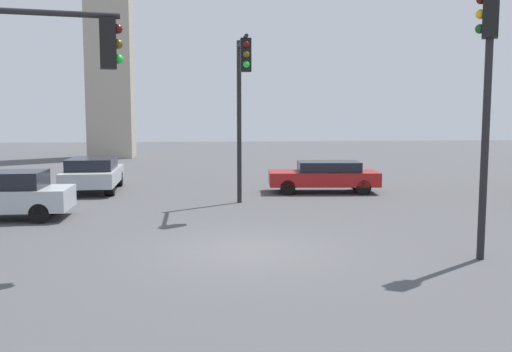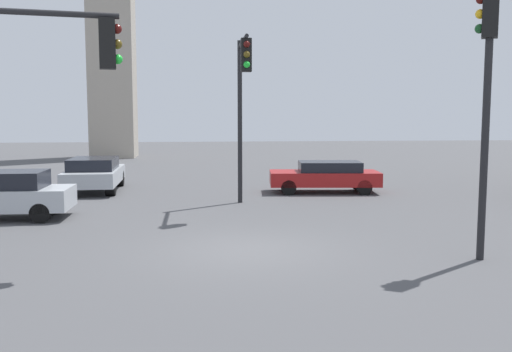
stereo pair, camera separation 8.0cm
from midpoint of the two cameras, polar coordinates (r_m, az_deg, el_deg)
ground_plane at (r=13.16m, az=-1.23°, el=-7.50°), size 105.63×105.63×0.00m
traffic_light_0 at (r=11.96m, az=-21.78°, el=9.02°), size 3.14×0.75×5.43m
traffic_light_1 at (r=12.92m, az=22.19°, el=9.42°), size 0.49×0.43×5.71m
traffic_light_2 at (r=18.71m, az=-1.54°, el=8.97°), size 0.32×2.88×5.68m
car_0 at (r=23.93m, az=-16.25°, el=0.26°), size 2.11×4.47×1.38m
car_5 at (r=22.85m, az=6.85°, el=0.03°), size 4.50×2.18×1.25m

